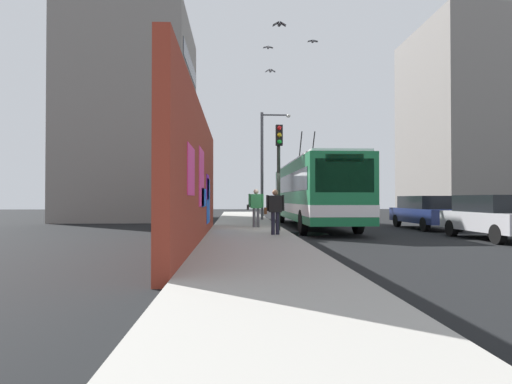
{
  "coord_description": "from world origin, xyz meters",
  "views": [
    {
      "loc": [
        -17.86,
        2.16,
        1.46
      ],
      "look_at": [
        2.12,
        1.14,
        1.77
      ],
      "focal_mm": 29.59,
      "sensor_mm": 36.0,
      "label": 1
    }
  ],
  "objects_px": {
    "parked_car_silver": "(494,216)",
    "parked_car_navy": "(426,211)",
    "city_bus": "(313,191)",
    "street_lamp": "(265,158)",
    "traffic_light": "(279,159)",
    "pedestrian_at_curb": "(275,208)",
    "pedestrian_midblock": "(256,205)"
  },
  "relations": [
    {
      "from": "city_bus",
      "to": "parked_car_navy",
      "type": "relative_size",
      "value": 2.6
    },
    {
      "from": "parked_car_silver",
      "to": "parked_car_navy",
      "type": "relative_size",
      "value": 0.89
    },
    {
      "from": "traffic_light",
      "to": "city_bus",
      "type": "bearing_deg",
      "value": -27.89
    },
    {
      "from": "pedestrian_at_curb",
      "to": "pedestrian_midblock",
      "type": "relative_size",
      "value": 0.94
    },
    {
      "from": "city_bus",
      "to": "street_lamp",
      "type": "bearing_deg",
      "value": 22.05
    },
    {
      "from": "parked_car_silver",
      "to": "traffic_light",
      "type": "xyz_separation_m",
      "value": [
        2.73,
        7.35,
        2.22
      ]
    },
    {
      "from": "city_bus",
      "to": "pedestrian_at_curb",
      "type": "height_order",
      "value": "city_bus"
    },
    {
      "from": "pedestrian_midblock",
      "to": "parked_car_navy",
      "type": "bearing_deg",
      "value": -85.92
    },
    {
      "from": "street_lamp",
      "to": "pedestrian_at_curb",
      "type": "bearing_deg",
      "value": 177.62
    },
    {
      "from": "city_bus",
      "to": "parked_car_silver",
      "type": "height_order",
      "value": "city_bus"
    },
    {
      "from": "city_bus",
      "to": "parked_car_silver",
      "type": "bearing_deg",
      "value": -142.57
    },
    {
      "from": "city_bus",
      "to": "street_lamp",
      "type": "xyz_separation_m",
      "value": [
        5.03,
        2.04,
        2.17
      ]
    },
    {
      "from": "city_bus",
      "to": "street_lamp",
      "type": "distance_m",
      "value": 5.85
    },
    {
      "from": "parked_car_silver",
      "to": "pedestrian_at_curb",
      "type": "distance_m",
      "value": 7.74
    },
    {
      "from": "parked_car_navy",
      "to": "pedestrian_at_curb",
      "type": "distance_m",
      "value": 8.94
    },
    {
      "from": "street_lamp",
      "to": "pedestrian_midblock",
      "type": "bearing_deg",
      "value": 172.3
    },
    {
      "from": "pedestrian_midblock",
      "to": "traffic_light",
      "type": "relative_size",
      "value": 0.4
    },
    {
      "from": "parked_car_silver",
      "to": "pedestrian_at_curb",
      "type": "relative_size",
      "value": 2.63
    },
    {
      "from": "city_bus",
      "to": "street_lamp",
      "type": "height_order",
      "value": "street_lamp"
    },
    {
      "from": "street_lamp",
      "to": "city_bus",
      "type": "bearing_deg",
      "value": -157.95
    },
    {
      "from": "pedestrian_at_curb",
      "to": "pedestrian_midblock",
      "type": "xyz_separation_m",
      "value": [
        3.96,
        0.5,
        0.07
      ]
    },
    {
      "from": "pedestrian_at_curb",
      "to": "street_lamp",
      "type": "xyz_separation_m",
      "value": [
        11.0,
        -0.46,
        2.9
      ]
    },
    {
      "from": "parked_car_silver",
      "to": "traffic_light",
      "type": "bearing_deg",
      "value": 69.62
    },
    {
      "from": "pedestrian_midblock",
      "to": "traffic_light",
      "type": "distance_m",
      "value": 2.91
    },
    {
      "from": "pedestrian_midblock",
      "to": "street_lamp",
      "type": "relative_size",
      "value": 0.26
    },
    {
      "from": "parked_car_silver",
      "to": "parked_car_navy",
      "type": "bearing_deg",
      "value": -0.0
    },
    {
      "from": "traffic_light",
      "to": "street_lamp",
      "type": "height_order",
      "value": "street_lamp"
    },
    {
      "from": "traffic_light",
      "to": "street_lamp",
      "type": "xyz_separation_m",
      "value": [
        9.1,
        -0.11,
        0.95
      ]
    },
    {
      "from": "traffic_light",
      "to": "parked_car_silver",
      "type": "bearing_deg",
      "value": -110.38
    },
    {
      "from": "parked_car_silver",
      "to": "street_lamp",
      "type": "xyz_separation_m",
      "value": [
        11.83,
        7.24,
        3.17
      ]
    },
    {
      "from": "parked_car_navy",
      "to": "parked_car_silver",
      "type": "bearing_deg",
      "value": 180.0
    },
    {
      "from": "parked_car_navy",
      "to": "street_lamp",
      "type": "relative_size",
      "value": 0.72
    }
  ]
}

